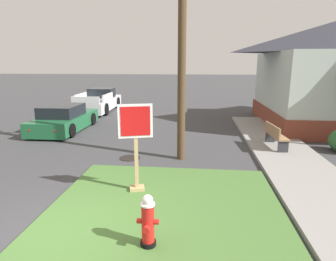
# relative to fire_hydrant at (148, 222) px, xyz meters

# --- Properties ---
(ground_plane) EXTENTS (160.00, 160.00, 0.00)m
(ground_plane) POSITION_rel_fire_hydrant_xyz_m (-1.79, 0.17, -0.53)
(ground_plane) COLOR #3D3D3F
(grass_corner_patch) EXTENTS (5.14, 4.63, 0.08)m
(grass_corner_patch) POSITION_rel_fire_hydrant_xyz_m (0.14, 1.49, -0.49)
(grass_corner_patch) COLOR #477033
(grass_corner_patch) RESTS_ON ground
(sidewalk_strip) EXTENTS (2.20, 14.51, 0.12)m
(sidewalk_strip) POSITION_rel_fire_hydrant_xyz_m (3.91, 5.12, -0.47)
(sidewalk_strip) COLOR gray
(sidewalk_strip) RESTS_ON ground
(fire_hydrant) EXTENTS (0.38, 0.34, 0.95)m
(fire_hydrant) POSITION_rel_fire_hydrant_xyz_m (0.00, 0.00, 0.00)
(fire_hydrant) COLOR black
(fire_hydrant) RESTS_ON grass_corner_patch
(stop_sign) EXTENTS (0.79, 0.37, 2.18)m
(stop_sign) POSITION_rel_fire_hydrant_xyz_m (-0.66, 2.16, 0.65)
(stop_sign) COLOR tan
(stop_sign) RESTS_ON grass_corner_patch
(manhole_cover) EXTENTS (0.70, 0.70, 0.02)m
(manhole_cover) POSITION_rel_fire_hydrant_xyz_m (-1.48, 4.77, -0.52)
(manhole_cover) COLOR black
(manhole_cover) RESTS_ON ground
(parked_sedan_green) EXTENTS (2.01, 4.33, 1.25)m
(parked_sedan_green) POSITION_rel_fire_hydrant_xyz_m (-5.59, 8.54, 0.01)
(parked_sedan_green) COLOR #1E6038
(parked_sedan_green) RESTS_ON ground
(pickup_truck_white) EXTENTS (2.19, 5.42, 1.48)m
(pickup_truck_white) POSITION_rel_fire_hydrant_xyz_m (-5.88, 14.35, 0.09)
(pickup_truck_white) COLOR silver
(pickup_truck_white) RESTS_ON ground
(street_bench) EXTENTS (0.55, 1.53, 0.85)m
(street_bench) POSITION_rel_fire_hydrant_xyz_m (3.69, 6.28, 0.06)
(street_bench) COLOR #93704C
(street_bench) RESTS_ON sidewalk_strip
(utility_pole) EXTENTS (1.78, 0.26, 8.80)m
(utility_pole) POSITION_rel_fire_hydrant_xyz_m (0.27, 4.90, 4.13)
(utility_pole) COLOR #4C3823
(utility_pole) RESTS_ON ground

